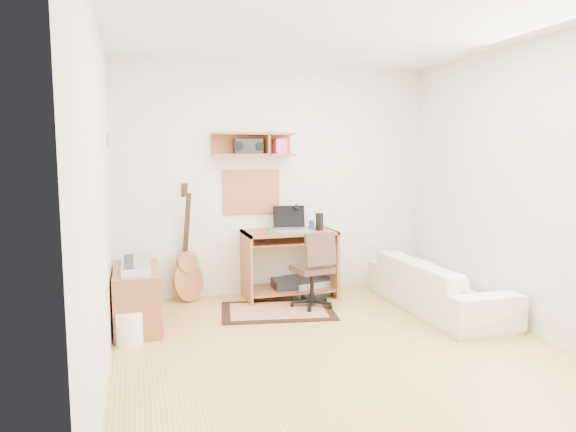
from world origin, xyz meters
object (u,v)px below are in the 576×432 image
object	(u,v)px
desk	(289,264)
task_chair	(312,269)
cabinet	(137,297)
printer	(309,286)
sofa	(438,277)

from	to	relation	value
desk	task_chair	distance (m)	0.47
cabinet	printer	xyz separation A→B (m)	(1.91, 0.64, -0.19)
desk	cabinet	xyz separation A→B (m)	(-1.64, -0.56, -0.10)
desk	sofa	distance (m)	1.60
cabinet	sofa	xyz separation A→B (m)	(2.96, -0.35, 0.08)
task_chair	printer	world-z (taller)	task_chair
cabinet	task_chair	bearing A→B (deg)	3.73
printer	task_chair	bearing A→B (deg)	-119.92
task_chair	cabinet	size ratio (longest dim) A/B	0.91
printer	sofa	size ratio (longest dim) A/B	0.28
task_chair	cabinet	bearing A→B (deg)	174.04
desk	cabinet	world-z (taller)	desk
task_chair	cabinet	world-z (taller)	task_chair
task_chair	sofa	distance (m)	1.29
desk	sofa	bearing A→B (deg)	-34.68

